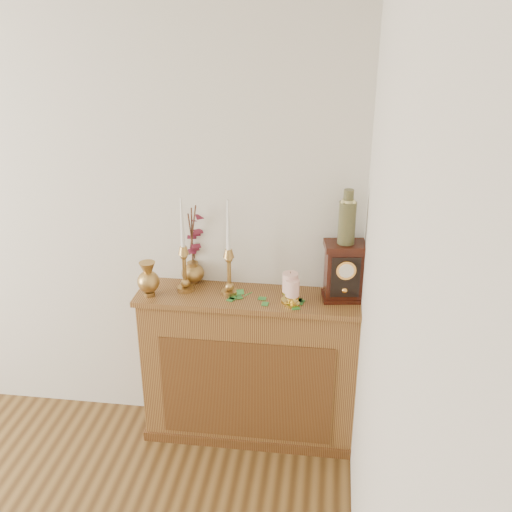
# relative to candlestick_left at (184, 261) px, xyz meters

# --- Properties ---
(console_shelf) EXTENTS (1.24, 0.34, 0.93)m
(console_shelf) POSITION_rel_candlestick_left_xyz_m (0.36, -0.01, -0.67)
(console_shelf) COLOR olive
(console_shelf) RESTS_ON ground
(candlestick_left) EXTENTS (0.09, 0.09, 0.54)m
(candlestick_left) POSITION_rel_candlestick_left_xyz_m (0.00, 0.00, 0.00)
(candlestick_left) COLOR #A88543
(candlestick_left) RESTS_ON console_shelf
(candlestick_center) EXTENTS (0.09, 0.09, 0.54)m
(candlestick_center) POSITION_rel_candlestick_left_xyz_m (0.25, -0.01, 0.00)
(candlestick_center) COLOR #A88543
(candlestick_center) RESTS_ON console_shelf
(bud_vase) EXTENTS (0.12, 0.12, 0.20)m
(bud_vase) POSITION_rel_candlestick_left_xyz_m (-0.18, -0.08, -0.08)
(bud_vase) COLOR #A88543
(bud_vase) RESTS_ON console_shelf
(ginger_jar) EXTENTS (0.19, 0.21, 0.48)m
(ginger_jar) POSITION_rel_candlestick_left_xyz_m (0.03, 0.13, 0.04)
(ginger_jar) COLOR #A88543
(ginger_jar) RESTS_ON console_shelf
(pillar_candle_left) EXTENTS (0.09, 0.09, 0.18)m
(pillar_candle_left) POSITION_rel_candlestick_left_xyz_m (0.58, -0.06, -0.08)
(pillar_candle_left) COLOR #E2C04F
(pillar_candle_left) RESTS_ON console_shelf
(pillar_candle_right) EXTENTS (0.08, 0.08, 0.16)m
(pillar_candle_right) POSITION_rel_candlestick_left_xyz_m (0.60, -0.10, -0.09)
(pillar_candle_right) COLOR #E2C04F
(pillar_candle_right) RESTS_ON console_shelf
(ivy_garland) EXTENTS (0.41, 0.18, 0.07)m
(ivy_garland) POSITION_rel_candlestick_left_xyz_m (0.48, -0.08, -0.16)
(ivy_garland) COLOR #2D762D
(ivy_garland) RESTS_ON console_shelf
(mantel_clock) EXTENTS (0.23, 0.18, 0.32)m
(mantel_clock) POSITION_rel_candlestick_left_xyz_m (0.86, 0.01, -0.02)
(mantel_clock) COLOR #37130B
(mantel_clock) RESTS_ON console_shelf
(ceramic_vase) EXTENTS (0.09, 0.09, 0.29)m
(ceramic_vase) POSITION_rel_candlestick_left_xyz_m (0.86, 0.02, 0.28)
(ceramic_vase) COLOR #172F21
(ceramic_vase) RESTS_ON mantel_clock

